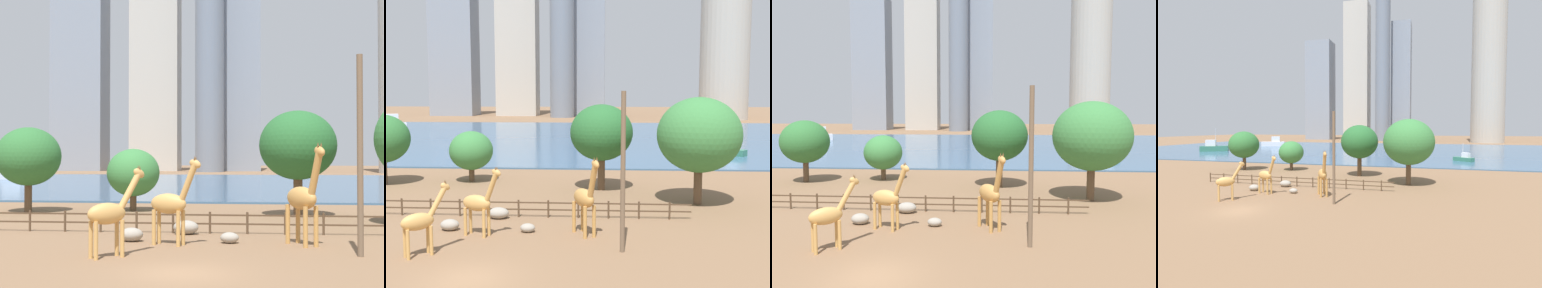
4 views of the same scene
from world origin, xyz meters
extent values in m
plane|color=brown|center=(0.00, 80.00, 0.00)|extent=(400.00, 400.00, 0.00)
cube|color=#3D6084|center=(0.00, 77.00, 0.10)|extent=(180.00, 86.00, 0.20)
cylinder|color=#C18C47|center=(6.09, 7.32, 1.04)|extent=(0.33, 0.33, 2.08)
cylinder|color=#C18C47|center=(5.53, 7.01, 1.04)|extent=(0.33, 0.33, 2.08)
cylinder|color=#C18C47|center=(5.29, 8.72, 1.04)|extent=(0.33, 0.33, 2.08)
cylinder|color=#C18C47|center=(4.73, 8.40, 1.04)|extent=(0.33, 0.33, 2.08)
ellipsoid|color=#C18C47|center=(5.41, 7.86, 2.44)|extent=(1.94, 2.45, 1.20)
cylinder|color=#C18C47|center=(6.02, 6.81, 3.77)|extent=(0.85, 1.11, 2.30)
ellipsoid|color=#C18C47|center=(6.19, 6.50, 4.86)|extent=(0.75, 0.93, 0.69)
cone|color=brown|center=(6.27, 6.54, 5.21)|extent=(0.15, 0.15, 0.22)
cone|color=brown|center=(6.11, 6.45, 5.21)|extent=(0.15, 0.15, 0.22)
cylinder|color=tan|center=(-0.72, 7.29, 0.92)|extent=(0.27, 0.27, 1.83)
cylinder|color=tan|center=(-0.91, 6.76, 0.92)|extent=(0.27, 0.27, 1.83)
cylinder|color=tan|center=(-2.05, 7.76, 0.92)|extent=(0.27, 0.27, 1.83)
cylinder|color=tan|center=(-2.24, 7.22, 0.92)|extent=(0.27, 0.27, 1.83)
ellipsoid|color=tan|center=(-1.48, 7.26, 2.15)|extent=(2.18, 1.43, 1.06)
cylinder|color=tan|center=(-0.40, 6.88, 3.30)|extent=(1.12, 0.67, 2.00)
ellipsoid|color=tan|center=(-0.03, 6.75, 4.23)|extent=(0.83, 0.56, 0.64)
cone|color=brown|center=(-0.01, 6.83, 4.54)|extent=(0.12, 0.12, 0.19)
cone|color=brown|center=(-0.06, 6.67, 4.54)|extent=(0.12, 0.12, 0.19)
cylinder|color=tan|center=(-3.40, 3.77, 0.85)|extent=(0.28, 0.28, 1.71)
cylinder|color=tan|center=(-3.06, 3.37, 0.85)|extent=(0.28, 0.28, 1.71)
cylinder|color=tan|center=(-4.40, 2.90, 0.85)|extent=(0.28, 0.28, 1.71)
cylinder|color=tan|center=(-4.06, 2.50, 0.85)|extent=(0.28, 0.28, 1.71)
ellipsoid|color=tan|center=(-3.73, 3.13, 2.00)|extent=(1.92, 1.81, 0.99)
cylinder|color=tan|center=(-2.83, 3.92, 3.01)|extent=(1.14, 1.04, 1.77)
ellipsoid|color=tan|center=(-2.46, 4.24, 3.82)|extent=(0.75, 0.71, 0.65)
cone|color=brown|center=(-2.51, 4.29, 4.10)|extent=(0.13, 0.13, 0.18)
cone|color=brown|center=(-2.41, 4.18, 4.10)|extent=(0.13, 0.13, 0.18)
cylinder|color=brown|center=(7.81, 4.61, 4.67)|extent=(0.28, 0.28, 9.33)
ellipsoid|color=gray|center=(-3.65, 8.32, 0.37)|extent=(1.25, 0.99, 0.75)
ellipsoid|color=gray|center=(1.66, 8.20, 0.29)|extent=(0.99, 0.78, 0.58)
ellipsoid|color=gray|center=(-1.04, 11.49, 0.41)|extent=(1.49, 1.11, 0.83)
cylinder|color=#4C3826|center=(-10.77, 12.00, 0.65)|extent=(0.14, 0.14, 1.30)
cylinder|color=#4C3826|center=(-8.55, 12.00, 0.65)|extent=(0.14, 0.14, 1.30)
cylinder|color=#4C3826|center=(-6.32, 12.00, 0.65)|extent=(0.14, 0.14, 1.30)
cylinder|color=#4C3826|center=(-4.10, 12.00, 0.65)|extent=(0.14, 0.14, 1.30)
cylinder|color=#4C3826|center=(-1.87, 12.00, 0.65)|extent=(0.14, 0.14, 1.30)
cylinder|color=#4C3826|center=(0.35, 12.00, 0.65)|extent=(0.14, 0.14, 1.30)
cylinder|color=#4C3826|center=(2.58, 12.00, 0.65)|extent=(0.14, 0.14, 1.30)
cylinder|color=#4C3826|center=(4.80, 12.00, 0.65)|extent=(0.14, 0.14, 1.30)
cylinder|color=#4C3826|center=(7.03, 12.00, 0.65)|extent=(0.14, 0.14, 1.30)
cylinder|color=#4C3826|center=(9.26, 12.00, 0.65)|extent=(0.14, 0.14, 1.30)
cube|color=#4C3826|center=(0.00, 12.00, 1.10)|extent=(26.10, 0.08, 0.10)
cube|color=#4C3826|center=(0.00, 12.00, 0.59)|extent=(26.10, 0.08, 0.10)
cylinder|color=brown|center=(6.37, 22.42, 1.56)|extent=(0.70, 0.70, 3.12)
ellipsoid|color=#26602D|center=(6.37, 22.42, 5.48)|extent=(5.90, 5.90, 5.31)
cylinder|color=brown|center=(-15.53, 23.87, 1.23)|extent=(0.62, 0.62, 2.46)
ellipsoid|color=#2D6B33|center=(-15.53, 23.87, 4.61)|extent=(5.37, 5.37, 4.83)
cylinder|color=brown|center=(-7.12, 25.85, 0.73)|extent=(0.56, 0.56, 1.46)
ellipsoid|color=#387A3D|center=(-7.12, 25.85, 3.25)|extent=(4.46, 4.46, 4.02)
cube|color=silver|center=(-44.68, 86.46, 1.10)|extent=(9.48, 6.83, 1.79)
cube|color=silver|center=(-43.67, 86.96, 3.07)|extent=(3.85, 3.35, 2.15)
cube|color=#B7B2A8|center=(-28.28, 166.81, 43.46)|extent=(15.58, 11.77, 86.93)
cube|color=gray|center=(-0.01, 168.59, 36.14)|extent=(11.65, 15.13, 72.29)
cube|color=gray|center=(-53.59, 166.85, 32.21)|extent=(16.79, 13.19, 64.43)
cylinder|color=slate|center=(-9.67, 153.46, 44.66)|extent=(8.66, 8.66, 89.33)
camera|label=1|loc=(2.82, -23.09, 4.60)|focal=55.00mm
camera|label=2|loc=(6.89, -22.66, 9.27)|focal=45.00mm
camera|label=3|loc=(5.55, -16.85, 7.71)|focal=35.00mm
camera|label=4|loc=(16.93, -23.75, 7.68)|focal=28.00mm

